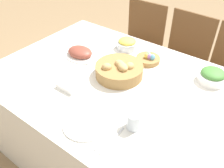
{
  "coord_description": "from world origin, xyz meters",
  "views": [
    {
      "loc": [
        0.65,
        -0.99,
        1.71
      ],
      "look_at": [
        -0.03,
        -0.09,
        0.82
      ],
      "focal_mm": 38.0,
      "sensor_mm": 36.0,
      "label": 1
    }
  ],
  "objects_px": {
    "egg_basket": "(148,59)",
    "knife": "(107,137)",
    "spoon": "(112,140)",
    "drinking_cup": "(134,121)",
    "chair_far_center": "(181,59)",
    "butter_dish": "(68,86)",
    "ham_platter": "(80,53)",
    "green_salad_bowl": "(212,76)",
    "fork": "(66,112)",
    "dinner_plate": "(86,124)",
    "bread_basket": "(119,70)",
    "chair_far_left": "(139,44)",
    "pineapple_bowl": "(127,44)"
  },
  "relations": [
    {
      "from": "drinking_cup",
      "to": "butter_dish",
      "type": "relative_size",
      "value": 0.7
    },
    {
      "from": "chair_far_center",
      "to": "butter_dish",
      "type": "height_order",
      "value": "chair_far_center"
    },
    {
      "from": "knife",
      "to": "spoon",
      "type": "xyz_separation_m",
      "value": [
        0.03,
        0.0,
        0.0
      ]
    },
    {
      "from": "knife",
      "to": "green_salad_bowl",
      "type": "bearing_deg",
      "value": 72.53
    },
    {
      "from": "chair_far_left",
      "to": "butter_dish",
      "type": "bearing_deg",
      "value": -81.45
    },
    {
      "from": "chair_far_left",
      "to": "drinking_cup",
      "type": "height_order",
      "value": "chair_far_left"
    },
    {
      "from": "chair_far_left",
      "to": "spoon",
      "type": "height_order",
      "value": "chair_far_left"
    },
    {
      "from": "butter_dish",
      "to": "ham_platter",
      "type": "bearing_deg",
      "value": 122.05
    },
    {
      "from": "chair_far_left",
      "to": "chair_far_center",
      "type": "relative_size",
      "value": 1.0
    },
    {
      "from": "butter_dish",
      "to": "green_salad_bowl",
      "type": "bearing_deg",
      "value": 41.51
    },
    {
      "from": "green_salad_bowl",
      "to": "fork",
      "type": "height_order",
      "value": "green_salad_bowl"
    },
    {
      "from": "spoon",
      "to": "drinking_cup",
      "type": "height_order",
      "value": "drinking_cup"
    },
    {
      "from": "green_salad_bowl",
      "to": "dinner_plate",
      "type": "bearing_deg",
      "value": -117.56
    },
    {
      "from": "spoon",
      "to": "knife",
      "type": "bearing_deg",
      "value": 179.09
    },
    {
      "from": "egg_basket",
      "to": "knife",
      "type": "xyz_separation_m",
      "value": [
        0.19,
        -0.72,
        -0.02
      ]
    },
    {
      "from": "dinner_plate",
      "to": "drinking_cup",
      "type": "xyz_separation_m",
      "value": [
        0.21,
        0.14,
        0.04
      ]
    },
    {
      "from": "pineapple_bowl",
      "to": "green_salad_bowl",
      "type": "relative_size",
      "value": 0.9
    },
    {
      "from": "chair_far_left",
      "to": "butter_dish",
      "type": "distance_m",
      "value": 1.24
    },
    {
      "from": "knife",
      "to": "drinking_cup",
      "type": "relative_size",
      "value": 2.08
    },
    {
      "from": "bread_basket",
      "to": "butter_dish",
      "type": "xyz_separation_m",
      "value": [
        -0.17,
        -0.3,
        -0.03
      ]
    },
    {
      "from": "chair_far_left",
      "to": "drinking_cup",
      "type": "relative_size",
      "value": 9.67
    },
    {
      "from": "chair_far_center",
      "to": "butter_dish",
      "type": "distance_m",
      "value": 1.25
    },
    {
      "from": "egg_basket",
      "to": "ham_platter",
      "type": "height_order",
      "value": "egg_basket"
    },
    {
      "from": "dinner_plate",
      "to": "butter_dish",
      "type": "distance_m",
      "value": 0.33
    },
    {
      "from": "egg_basket",
      "to": "drinking_cup",
      "type": "xyz_separation_m",
      "value": [
        0.25,
        -0.58,
        0.02
      ]
    },
    {
      "from": "chair_far_left",
      "to": "egg_basket",
      "type": "bearing_deg",
      "value": -55.85
    },
    {
      "from": "egg_basket",
      "to": "knife",
      "type": "bearing_deg",
      "value": -75.25
    },
    {
      "from": "green_salad_bowl",
      "to": "spoon",
      "type": "height_order",
      "value": "green_salad_bowl"
    },
    {
      "from": "green_salad_bowl",
      "to": "bread_basket",
      "type": "bearing_deg",
      "value": -148.92
    },
    {
      "from": "drinking_cup",
      "to": "butter_dish",
      "type": "distance_m",
      "value": 0.5
    },
    {
      "from": "butter_dish",
      "to": "chair_far_left",
      "type": "bearing_deg",
      "value": 99.71
    },
    {
      "from": "chair_far_left",
      "to": "egg_basket",
      "type": "height_order",
      "value": "chair_far_left"
    },
    {
      "from": "ham_platter",
      "to": "chair_far_left",
      "type": "bearing_deg",
      "value": 89.74
    },
    {
      "from": "drinking_cup",
      "to": "bread_basket",
      "type": "bearing_deg",
      "value": 135.05
    },
    {
      "from": "knife",
      "to": "drinking_cup",
      "type": "height_order",
      "value": "drinking_cup"
    },
    {
      "from": "pineapple_bowl",
      "to": "green_salad_bowl",
      "type": "height_order",
      "value": "green_salad_bowl"
    },
    {
      "from": "green_salad_bowl",
      "to": "spoon",
      "type": "xyz_separation_m",
      "value": [
        -0.22,
        -0.76,
        -0.04
      ]
    },
    {
      "from": "chair_far_center",
      "to": "egg_basket",
      "type": "xyz_separation_m",
      "value": [
        -0.03,
        -0.63,
        0.31
      ]
    },
    {
      "from": "chair_far_left",
      "to": "spoon",
      "type": "bearing_deg",
      "value": -64.93
    },
    {
      "from": "bread_basket",
      "to": "butter_dish",
      "type": "distance_m",
      "value": 0.35
    },
    {
      "from": "green_salad_bowl",
      "to": "drinking_cup",
      "type": "distance_m",
      "value": 0.65
    },
    {
      "from": "ham_platter",
      "to": "fork",
      "type": "distance_m",
      "value": 0.6
    },
    {
      "from": "chair_far_left",
      "to": "egg_basket",
      "type": "distance_m",
      "value": 0.83
    },
    {
      "from": "green_salad_bowl",
      "to": "fork",
      "type": "xyz_separation_m",
      "value": [
        -0.54,
        -0.76,
        -0.04
      ]
    },
    {
      "from": "chair_far_center",
      "to": "green_salad_bowl",
      "type": "height_order",
      "value": "chair_far_center"
    },
    {
      "from": "chair_far_center",
      "to": "pineapple_bowl",
      "type": "distance_m",
      "value": 0.69
    },
    {
      "from": "bread_basket",
      "to": "egg_basket",
      "type": "xyz_separation_m",
      "value": [
        0.07,
        0.26,
        -0.02
      ]
    },
    {
      "from": "dinner_plate",
      "to": "fork",
      "type": "distance_m",
      "value": 0.14
    },
    {
      "from": "chair_far_left",
      "to": "chair_far_center",
      "type": "distance_m",
      "value": 0.47
    },
    {
      "from": "egg_basket",
      "to": "spoon",
      "type": "relative_size",
      "value": 0.88
    }
  ]
}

